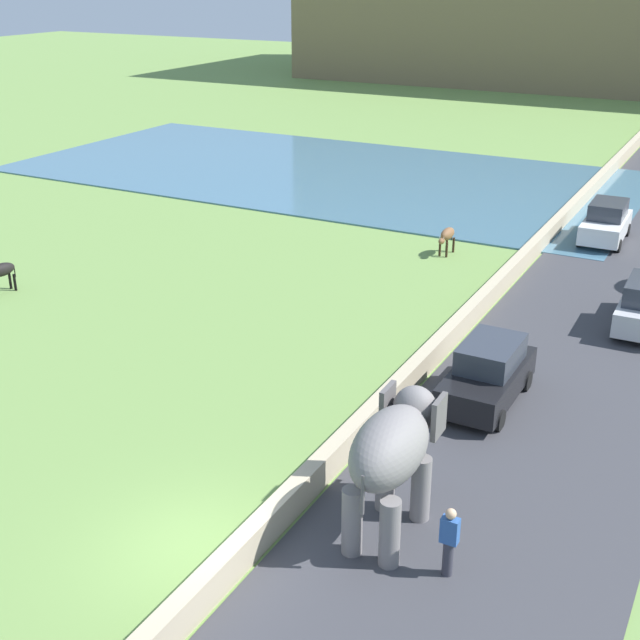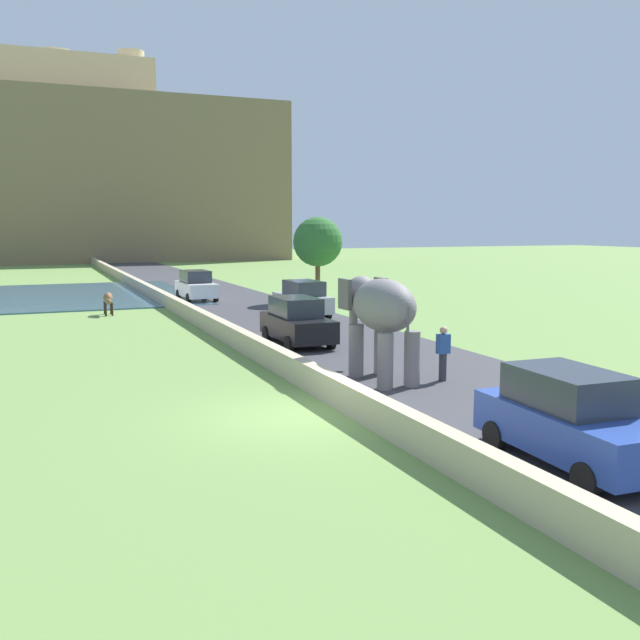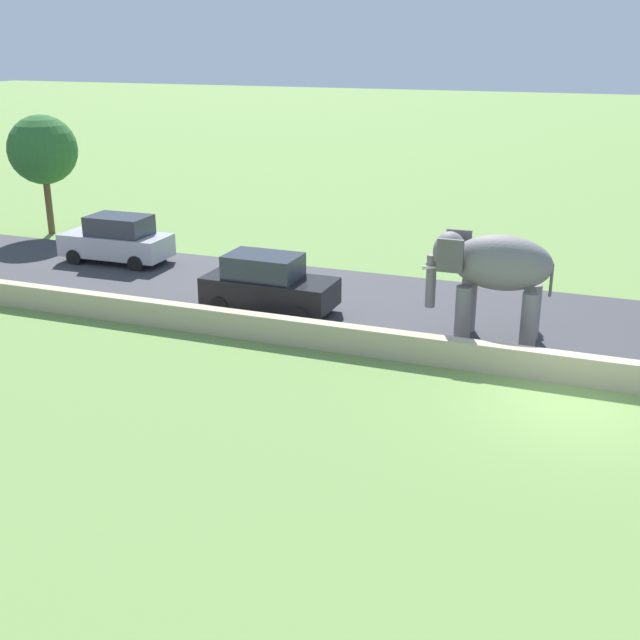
{
  "view_description": "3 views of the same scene",
  "coord_description": "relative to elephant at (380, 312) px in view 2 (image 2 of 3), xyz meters",
  "views": [
    {
      "loc": [
        9.21,
        -11.64,
        11.43
      ],
      "look_at": [
        -1.29,
        8.03,
        1.99
      ],
      "focal_mm": 47.36,
      "sensor_mm": 36.0,
      "label": 1
    },
    {
      "loc": [
        -5.74,
        -15.04,
        4.47
      ],
      "look_at": [
        2.38,
        4.39,
        1.61
      ],
      "focal_mm": 39.18,
      "sensor_mm": 36.0,
      "label": 2
    },
    {
      "loc": [
        -17.8,
        -0.64,
        7.97
      ],
      "look_at": [
        0.05,
        6.17,
        1.23
      ],
      "focal_mm": 45.31,
      "sensor_mm": 36.0,
      "label": 3
    }
  ],
  "objects": [
    {
      "name": "ground_plane",
      "position": [
        -3.42,
        -2.47,
        -2.04
      ],
      "size": [
        220.0,
        220.0,
        0.0
      ],
      "primitive_type": "plane",
      "color": "#6B8E47"
    },
    {
      "name": "road_surface",
      "position": [
        1.58,
        17.53,
        -2.01
      ],
      "size": [
        7.0,
        120.0,
        0.06
      ],
      "primitive_type": "cube",
      "color": "#38383D",
      "rests_on": "ground"
    },
    {
      "name": "barrier_wall",
      "position": [
        -2.22,
        15.53,
        -1.67
      ],
      "size": [
        0.4,
        110.0,
        0.74
      ],
      "primitive_type": "cube",
      "color": "tan",
      "rests_on": "ground"
    },
    {
      "name": "hill_distant",
      "position": [
        -9.42,
        81.83,
        8.0
      ],
      "size": [
        64.0,
        28.0,
        20.07
      ],
      "primitive_type": "cube",
      "color": "#7F6B4C",
      "rests_on": "ground"
    },
    {
      "name": "fort_on_hill",
      "position": [
        -9.68,
        81.83,
        21.1
      ],
      "size": [
        33.77,
        8.0,
        7.49
      ],
      "color": "#D6BC89",
      "rests_on": "hill_distant"
    },
    {
      "name": "elephant",
      "position": [
        0.0,
        0.0,
        0.0
      ],
      "size": [
        1.45,
        3.47,
        2.99
      ],
      "color": "slate",
      "rests_on": "ground"
    },
    {
      "name": "person_beside_elephant",
      "position": [
        1.61,
        -0.83,
        -1.16
      ],
      "size": [
        0.36,
        0.22,
        1.63
      ],
      "color": "#33333D",
      "rests_on": "ground"
    },
    {
      "name": "car_white",
      "position": [
        0.0,
        23.59,
        -1.14
      ],
      "size": [
        1.88,
        4.04,
        1.8
      ],
      "color": "white",
      "rests_on": "ground"
    },
    {
      "name": "car_black",
      "position": [
        0.0,
        6.66,
        -1.14
      ],
      "size": [
        1.82,
        4.01,
        1.8
      ],
      "color": "black",
      "rests_on": "ground"
    },
    {
      "name": "car_silver",
      "position": [
        3.15,
        14.17,
        -1.14
      ],
      "size": [
        1.85,
        4.03,
        1.8
      ],
      "color": "#B7B7BC",
      "rests_on": "ground"
    },
    {
      "name": "car_blue",
      "position": [
        0.01,
        -7.69,
        -1.14
      ],
      "size": [
        1.92,
        4.06,
        1.8
      ],
      "color": "#2D4CA8",
      "rests_on": "ground"
    },
    {
      "name": "cow_brown",
      "position": [
        -5.58,
        18.58,
        -1.2
      ],
      "size": [
        0.48,
        1.39,
        1.15
      ],
      "color": "brown",
      "rests_on": "ground"
    },
    {
      "name": "tree_near",
      "position": [
        6.2,
        19.61,
        1.48
      ],
      "size": [
        2.84,
        2.84,
        4.96
      ],
      "color": "brown",
      "rests_on": "ground"
    }
  ]
}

